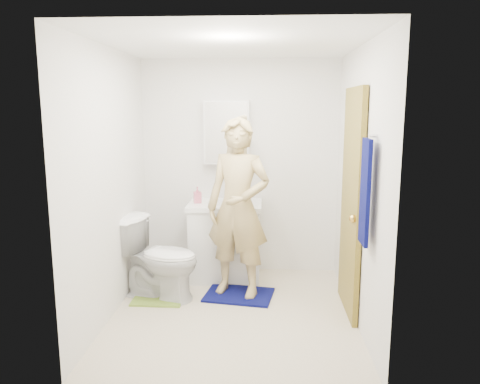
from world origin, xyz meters
name	(u,v)px	position (x,y,z in m)	size (l,w,h in m)	color
floor	(233,314)	(0.00, 0.00, -0.01)	(2.20, 2.40, 0.02)	beige
ceiling	(233,42)	(0.00, 0.00, 2.41)	(2.20, 2.40, 0.02)	white
wall_back	(240,167)	(0.00, 1.21, 1.20)	(2.20, 0.02, 2.40)	silver
wall_front	(220,217)	(0.00, -1.21, 1.20)	(2.20, 0.02, 2.40)	silver
wall_left	(109,184)	(-1.11, 0.00, 1.20)	(0.02, 2.40, 2.40)	silver
wall_right	(361,186)	(1.11, 0.00, 1.20)	(0.02, 2.40, 2.40)	silver
vanity_cabinet	(225,243)	(-0.15, 0.91, 0.40)	(0.75, 0.55, 0.80)	white
countertop	(225,205)	(-0.15, 0.91, 0.83)	(0.79, 0.59, 0.05)	white
sink_basin	(225,204)	(-0.15, 0.91, 0.84)	(0.40, 0.40, 0.03)	white
faucet	(226,194)	(-0.15, 1.09, 0.91)	(0.03, 0.03, 0.12)	silver
medicine_cabinet	(226,132)	(-0.15, 1.14, 1.60)	(0.50, 0.12, 0.70)	white
mirror_panel	(226,133)	(-0.15, 1.08, 1.60)	(0.46, 0.01, 0.66)	white
door	(351,202)	(1.07, 0.15, 1.02)	(0.05, 0.80, 2.05)	olive
door_knob	(353,219)	(1.03, -0.17, 0.95)	(0.07, 0.07, 0.07)	gold
towel	(365,192)	(1.03, -0.57, 1.25)	(0.03, 0.24, 0.80)	#080B4E
towel_hook	(374,136)	(1.07, -0.57, 1.67)	(0.02, 0.02, 0.06)	silver
toilet	(159,258)	(-0.76, 0.33, 0.41)	(0.45, 0.80, 0.81)	white
bath_mat	(239,295)	(0.03, 0.39, 0.01)	(0.66, 0.47, 0.02)	#080B4E
green_rug	(159,298)	(-0.76, 0.28, 0.01)	(0.49, 0.42, 0.02)	olive
soap_dispenser	(197,195)	(-0.45, 0.90, 0.94)	(0.08, 0.08, 0.18)	#D0617B
toothbrush_cup	(241,197)	(0.02, 1.02, 0.90)	(0.12, 0.12, 0.10)	#784496
man	(238,208)	(0.02, 0.42, 0.90)	(0.64, 0.42, 1.76)	tan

